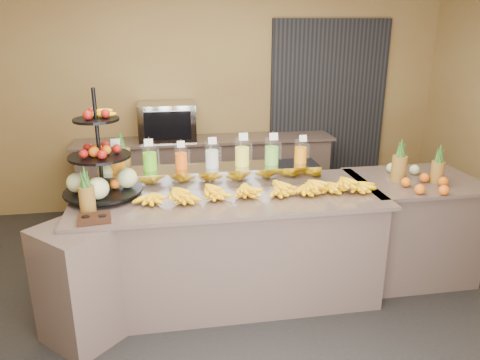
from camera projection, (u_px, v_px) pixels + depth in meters
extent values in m
plane|color=black|center=(235.00, 313.00, 3.82)|extent=(6.00, 6.00, 0.00)
cube|color=olive|center=(202.00, 96.00, 5.71)|extent=(6.00, 0.02, 2.80)
cube|color=black|center=(328.00, 109.00, 5.98)|extent=(1.50, 0.06, 2.20)
cube|color=gray|center=(229.00, 247.00, 3.95)|extent=(2.40, 0.90, 0.90)
cube|color=gray|center=(229.00, 196.00, 3.80)|extent=(2.50, 1.00, 0.03)
cube|color=gray|center=(81.00, 284.00, 3.40)|extent=(0.71, 0.71, 0.90)
cube|color=gray|center=(410.00, 228.00, 4.31)|extent=(1.00, 0.80, 0.90)
cube|color=gray|center=(416.00, 181.00, 4.16)|extent=(1.08, 0.88, 0.03)
cube|color=gray|center=(206.00, 176.00, 5.77)|extent=(3.00, 0.50, 0.90)
cube|color=gray|center=(205.00, 140.00, 5.62)|extent=(3.10, 0.55, 0.03)
cube|color=gray|center=(212.00, 175.00, 4.02)|extent=(1.85, 0.30, 0.15)
cylinder|color=silver|center=(117.00, 158.00, 3.83)|extent=(0.13, 0.13, 0.23)
cylinder|color=#CF6E0B|center=(118.00, 163.00, 3.85)|extent=(0.12, 0.12, 0.16)
cylinder|color=gray|center=(115.00, 152.00, 3.82)|extent=(0.01, 0.01, 0.27)
cube|color=white|center=(115.00, 143.00, 3.73)|extent=(0.07, 0.02, 0.06)
cylinder|color=silver|center=(150.00, 157.00, 3.88)|extent=(0.12, 0.12, 0.22)
cylinder|color=#54BA11|center=(150.00, 162.00, 3.89)|extent=(0.11, 0.11, 0.15)
cylinder|color=gray|center=(147.00, 151.00, 3.87)|extent=(0.01, 0.01, 0.26)
cube|color=white|center=(148.00, 143.00, 3.78)|extent=(0.07, 0.02, 0.06)
cylinder|color=silver|center=(181.00, 157.00, 3.92)|extent=(0.11, 0.11, 0.20)
cylinder|color=#F25600|center=(181.00, 161.00, 3.93)|extent=(0.10, 0.10, 0.14)
cylinder|color=gray|center=(179.00, 152.00, 3.91)|extent=(0.01, 0.01, 0.23)
cube|color=white|center=(181.00, 144.00, 3.84)|extent=(0.06, 0.02, 0.05)
cylinder|color=silver|center=(212.00, 155.00, 3.96)|extent=(0.12, 0.12, 0.22)
cylinder|color=beige|center=(212.00, 159.00, 3.97)|extent=(0.11, 0.11, 0.15)
cylinder|color=gray|center=(210.00, 149.00, 3.95)|extent=(0.01, 0.01, 0.26)
cube|color=white|center=(212.00, 141.00, 3.87)|extent=(0.07, 0.02, 0.06)
cylinder|color=silver|center=(242.00, 152.00, 4.00)|extent=(0.13, 0.13, 0.24)
cylinder|color=yellow|center=(242.00, 157.00, 4.01)|extent=(0.12, 0.12, 0.16)
cylinder|color=gray|center=(240.00, 146.00, 3.99)|extent=(0.01, 0.01, 0.28)
cube|color=white|center=(243.00, 137.00, 3.89)|extent=(0.08, 0.02, 0.06)
cylinder|color=silver|center=(272.00, 152.00, 4.04)|extent=(0.12, 0.12, 0.23)
cylinder|color=#6EBA3B|center=(272.00, 156.00, 4.05)|extent=(0.12, 0.12, 0.16)
cylinder|color=gray|center=(270.00, 145.00, 4.03)|extent=(0.01, 0.01, 0.27)
cube|color=white|center=(274.00, 137.00, 3.94)|extent=(0.07, 0.02, 0.06)
cylinder|color=silver|center=(301.00, 151.00, 4.09)|extent=(0.11, 0.11, 0.21)
cylinder|color=orange|center=(301.00, 155.00, 4.10)|extent=(0.10, 0.10, 0.14)
cylinder|color=gray|center=(299.00, 146.00, 4.08)|extent=(0.01, 0.01, 0.24)
cube|color=white|center=(303.00, 138.00, 4.00)|extent=(0.07, 0.02, 0.06)
ellipsoid|color=yellow|center=(154.00, 196.00, 3.62)|extent=(0.23, 0.17, 0.10)
ellipsoid|color=yellow|center=(185.00, 194.00, 3.66)|extent=(0.23, 0.17, 0.10)
ellipsoid|color=yellow|center=(216.00, 192.00, 3.70)|extent=(0.23, 0.17, 0.10)
ellipsoid|color=yellow|center=(246.00, 191.00, 3.74)|extent=(0.23, 0.17, 0.10)
ellipsoid|color=yellow|center=(275.00, 189.00, 3.77)|extent=(0.23, 0.17, 0.10)
ellipsoid|color=yellow|center=(304.00, 187.00, 3.81)|extent=(0.23, 0.17, 0.10)
ellipsoid|color=yellow|center=(332.00, 186.00, 3.85)|extent=(0.23, 0.17, 0.10)
ellipsoid|color=yellow|center=(360.00, 184.00, 3.89)|extent=(0.23, 0.17, 0.10)
ellipsoid|color=yellow|center=(175.00, 186.00, 3.63)|extent=(0.19, 0.15, 0.09)
ellipsoid|color=yellow|center=(210.00, 185.00, 3.67)|extent=(0.19, 0.15, 0.09)
ellipsoid|color=yellow|center=(244.00, 183.00, 3.71)|extent=(0.19, 0.15, 0.09)
ellipsoid|color=yellow|center=(277.00, 181.00, 3.76)|extent=(0.19, 0.15, 0.09)
ellipsoid|color=yellow|center=(309.00, 179.00, 3.80)|extent=(0.19, 0.15, 0.09)
ellipsoid|color=yellow|center=(341.00, 177.00, 3.84)|extent=(0.19, 0.15, 0.09)
cylinder|color=black|center=(98.00, 144.00, 3.60)|extent=(0.03, 0.03, 0.87)
cylinder|color=black|center=(103.00, 191.00, 3.73)|extent=(0.72, 0.72, 0.02)
cylinder|color=black|center=(100.00, 156.00, 3.63)|extent=(0.56, 0.56, 0.02)
cylinder|color=black|center=(96.00, 120.00, 3.54)|extent=(0.40, 0.40, 0.02)
sphere|color=beige|center=(127.00, 179.00, 3.73)|extent=(0.16, 0.16, 0.16)
sphere|color=maroon|center=(117.00, 149.00, 3.64)|extent=(0.08, 0.08, 0.08)
sphere|color=orange|center=(90.00, 185.00, 3.69)|extent=(0.09, 0.09, 0.09)
cube|color=black|center=(94.00, 219.00, 3.28)|extent=(0.25, 0.20, 0.03)
cylinder|color=brown|center=(87.00, 199.00, 3.41)|extent=(0.12, 0.12, 0.20)
cone|color=#1B4617|center=(85.00, 176.00, 3.36)|extent=(0.06, 0.06, 0.16)
cylinder|color=brown|center=(122.00, 165.00, 4.08)|extent=(0.15, 0.15, 0.28)
cone|color=#1B4617|center=(120.00, 140.00, 4.01)|extent=(0.08, 0.08, 0.16)
cylinder|color=brown|center=(399.00, 168.00, 4.08)|extent=(0.12, 0.12, 0.23)
cylinder|color=brown|center=(437.00, 172.00, 4.05)|extent=(0.11, 0.11, 0.19)
ellipsoid|color=orange|center=(427.00, 184.00, 3.91)|extent=(0.34, 0.23, 0.08)
cube|color=gray|center=(167.00, 122.00, 5.48)|extent=(0.66, 0.47, 0.44)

